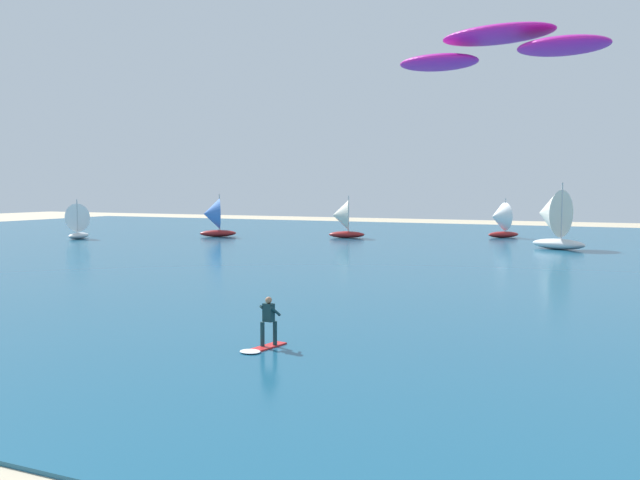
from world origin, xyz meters
TOP-DOWN VIEW (x-y plane):
  - ocean at (0.00, 50.19)m, footprint 160.00×90.00m
  - kitesurfer at (-1.35, 15.58)m, footprint 0.87×2.02m
  - kite at (5.31, 18.95)m, footprint 7.42×4.07m
  - sailboat_trailing at (-18.95, 62.37)m, footprint 3.91×3.48m
  - sailboat_far_left at (-4.19, 69.53)m, footprint 3.68×3.58m
  - sailboat_center_horizon at (-31.97, 58.02)m, footprint 4.09×3.87m
  - sailboat_mid_left at (2.36, 58.24)m, footprint 5.02×4.49m
  - sailboat_leading at (-42.88, 50.25)m, footprint 3.12×3.58m

SIDE VIEW (x-z plane):
  - ocean at x=0.00m, z-range 0.00..0.10m
  - kitesurfer at x=-1.35m, z-range -0.13..1.54m
  - sailboat_leading at x=-42.88m, z-range -0.07..3.97m
  - sailboat_far_left at x=-4.19m, z-range -0.07..4.05m
  - sailboat_trailing at x=-18.95m, z-range -0.08..4.31m
  - sailboat_center_horizon at x=-31.97m, z-range -0.09..4.46m
  - sailboat_mid_left at x=2.36m, z-range -0.14..5.52m
  - kite at x=5.31m, z-range 9.29..10.36m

